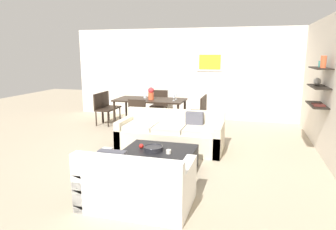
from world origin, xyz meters
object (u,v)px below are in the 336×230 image
object	(u,v)px
apple_on_coffee_table	(141,146)
dining_chair_right_near	(198,112)
wine_glass_right_far	(176,95)
centerpiece_vase	(151,93)
sofa_beige	(171,135)
coffee_table	(159,161)
dining_chair_left_near	(102,107)
dining_chair_left_far	(109,105)
wine_glass_foot	(145,97)
dining_chair_foot	(139,114)
dining_chair_right_far	(200,109)
decorative_bowl	(153,148)
wine_glass_right_near	(174,96)
candle_jar	(169,152)
dining_table	(150,102)
dining_chair_head	(160,103)
loveseat_white	(136,184)

from	to	relation	value
apple_on_coffee_table	dining_chair_right_near	distance (m)	2.88
wine_glass_right_far	centerpiece_vase	xyz separation A→B (m)	(-0.65, -0.16, 0.05)
sofa_beige	coffee_table	world-z (taller)	sofa_beige
dining_chair_left_near	sofa_beige	bearing A→B (deg)	-33.25
dining_chair_left_far	wine_glass_foot	world-z (taller)	wine_glass_foot
dining_chair_foot	apple_on_coffee_table	bearing A→B (deg)	-68.07
dining_chair_right_far	dining_chair_left_near	bearing A→B (deg)	-171.28
wine_glass_foot	centerpiece_vase	xyz separation A→B (m)	(0.04, 0.36, 0.05)
decorative_bowl	wine_glass_foot	xyz separation A→B (m)	(-1.12, 2.71, 0.44)
dining_chair_left_near	wine_glass_right_near	bearing A→B (deg)	2.61
sofa_beige	candle_jar	distance (m)	1.44
dining_table	wine_glass_right_near	size ratio (longest dim) A/B	11.29
decorative_bowl	dining_chair_right_far	world-z (taller)	dining_chair_right_far
dining_chair_head	centerpiece_vase	world-z (taller)	centerpiece_vase
decorative_bowl	apple_on_coffee_table	bearing A→B (deg)	164.37
apple_on_coffee_table	dining_chair_right_far	distance (m)	3.28
dining_chair_foot	dining_chair_head	size ratio (longest dim) A/B	1.00
decorative_bowl	dining_chair_left_far	size ratio (longest dim) A/B	0.37
wine_glass_right_far	dining_chair_right_near	bearing A→B (deg)	-26.09
candle_jar	dining_chair_foot	distance (m)	2.71
dining_chair_foot	dining_chair_left_near	distance (m)	1.50
coffee_table	apple_on_coffee_table	distance (m)	0.39
wine_glass_foot	wine_glass_right_near	bearing A→B (deg)	22.38
decorative_bowl	apple_on_coffee_table	size ratio (longest dim) A/B	3.97
candle_jar	dining_chair_left_far	xyz separation A→B (m)	(-2.74, 3.39, 0.09)
dining_table	dining_chair_left_near	distance (m)	1.37
dining_table	candle_jar	bearing A→B (deg)	-66.27
coffee_table	dining_chair_left_near	size ratio (longest dim) A/B	1.35
dining_chair_head	dining_chair_right_near	world-z (taller)	same
dining_chair_right_far	dining_chair_right_near	size ratio (longest dim) A/B	1.00
coffee_table	decorative_bowl	bearing A→B (deg)	-137.23
apple_on_coffee_table	dining_chair_foot	world-z (taller)	dining_chair_foot
dining_chair_right_far	centerpiece_vase	world-z (taller)	centerpiece_vase
candle_jar	dining_chair_right_near	world-z (taller)	dining_chair_right_near
dining_chair_foot	dining_chair_left_far	bearing A→B (deg)	141.46
decorative_bowl	loveseat_white	bearing A→B (deg)	-83.11
dining_chair_left_near	wine_glass_right_far	xyz separation A→B (m)	(2.04, 0.32, 0.37)
candle_jar	dining_chair_left_far	world-z (taller)	dining_chair_left_far
dining_chair_head	wine_glass_right_near	world-z (taller)	wine_glass_right_near
dining_chair_head	wine_glass_right_near	bearing A→B (deg)	-54.74
candle_jar	apple_on_coffee_table	bearing A→B (deg)	165.25
apple_on_coffee_table	dining_table	world-z (taller)	dining_table
dining_chair_left_far	centerpiece_vase	xyz separation A→B (m)	(1.39, -0.25, 0.41)
dining_chair_right_far	dining_chair_left_far	size ratio (longest dim) A/B	1.00
dining_chair_left_far	dining_chair_head	xyz separation A→B (m)	(1.34, 0.66, 0.00)
dining_chair_foot	dining_chair_head	distance (m)	1.73
sofa_beige	candle_jar	world-z (taller)	sofa_beige
apple_on_coffee_table	centerpiece_vase	world-z (taller)	centerpiece_vase
apple_on_coffee_table	dining_chair_right_near	bearing A→B (deg)	80.63
coffee_table	dining_chair_left_far	xyz separation A→B (m)	(-2.53, 3.25, 0.31)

